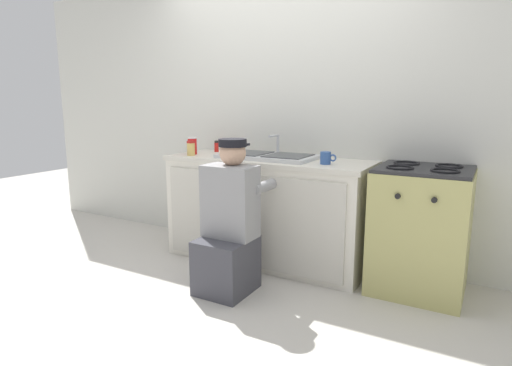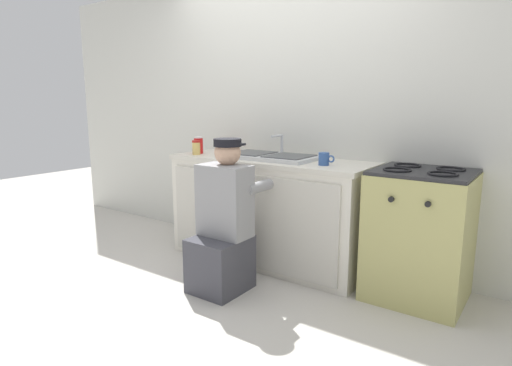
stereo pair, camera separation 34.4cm
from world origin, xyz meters
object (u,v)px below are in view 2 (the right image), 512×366
(spice_bottle_red, at_px, (224,146))
(soda_cup_red, at_px, (199,145))
(coffee_mug, at_px, (324,159))
(plumber_person, at_px, (223,228))
(stove_range, at_px, (419,235))
(sink_double_basin, at_px, (270,156))
(condiment_jar, at_px, (196,148))

(spice_bottle_red, xyz_separation_m, soda_cup_red, (-0.08, -0.26, 0.02))
(coffee_mug, bearing_deg, plumber_person, -131.33)
(stove_range, distance_m, soda_cup_red, 2.03)
(spice_bottle_red, bearing_deg, coffee_mug, -12.35)
(spice_bottle_red, bearing_deg, plumber_person, -51.03)
(sink_double_basin, bearing_deg, spice_bottle_red, 165.44)
(plumber_person, bearing_deg, condiment_jar, 145.21)
(stove_range, relative_size, spice_bottle_red, 8.80)
(stove_range, relative_size, plumber_person, 0.84)
(condiment_jar, bearing_deg, plumber_person, -34.79)
(plumber_person, distance_m, spice_bottle_red, 1.18)
(stove_range, xyz_separation_m, coffee_mug, (-0.69, -0.09, 0.48))
(sink_double_basin, bearing_deg, plumber_person, -86.58)
(sink_double_basin, xyz_separation_m, condiment_jar, (-0.67, -0.18, 0.05))
(spice_bottle_red, height_order, soda_cup_red, soda_cup_red)
(soda_cup_red, relative_size, coffee_mug, 1.21)
(condiment_jar, distance_m, coffee_mug, 1.22)
(soda_cup_red, bearing_deg, spice_bottle_red, 72.05)
(sink_double_basin, xyz_separation_m, soda_cup_red, (-0.72, -0.09, 0.06))
(coffee_mug, bearing_deg, spice_bottle_red, 167.65)
(condiment_jar, bearing_deg, soda_cup_red, 120.16)
(plumber_person, xyz_separation_m, coffee_mug, (0.51, 0.58, 0.48))
(sink_double_basin, xyz_separation_m, plumber_person, (0.04, -0.67, -0.45))
(sink_double_basin, xyz_separation_m, stove_range, (1.24, -0.00, -0.46))
(sink_double_basin, relative_size, coffee_mug, 6.35)
(plumber_person, bearing_deg, coffee_mug, 48.67)
(plumber_person, relative_size, spice_bottle_red, 10.52)
(stove_range, height_order, spice_bottle_red, spice_bottle_red)
(stove_range, distance_m, spice_bottle_red, 1.95)
(condiment_jar, distance_m, soda_cup_red, 0.10)
(plumber_person, xyz_separation_m, spice_bottle_red, (-0.68, 0.83, 0.48))
(plumber_person, bearing_deg, spice_bottle_red, 128.97)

